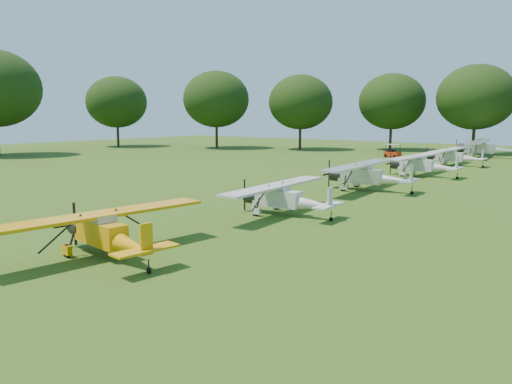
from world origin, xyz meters
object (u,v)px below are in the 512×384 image
Objects in this scene: aircraft_2 at (106,230)px; aircraft_4 at (367,174)px; aircraft_7 at (484,147)px; aircraft_6 at (453,155)px; aircraft_3 at (284,196)px; golf_cart at (392,153)px; aircraft_5 at (421,163)px.

aircraft_4 is at bearing 95.85° from aircraft_2.
aircraft_4 is 0.90× the size of aircraft_7.
aircraft_6 is (-0.37, 22.99, -0.09)m from aircraft_4.
aircraft_4 is (-0.28, 11.47, 0.16)m from aircraft_3.
golf_cart is (-9.63, 52.36, -0.51)m from aircraft_2.
aircraft_7 reaches higher than aircraft_3.
aircraft_6 is at bearing 96.98° from aircraft_2.
aircraft_2 is 33.97m from aircraft_5.
aircraft_7 reaches higher than aircraft_5.
aircraft_7 reaches higher than aircraft_2.
aircraft_6 is at bearing 87.08° from aircraft_3.
aircraft_7 is at bearing 86.72° from aircraft_3.
aircraft_5 reaches higher than aircraft_6.
aircraft_4 is 11.19m from aircraft_5.
aircraft_5 reaches higher than aircraft_2.
aircraft_5 is at bearing -48.48° from golf_cart.
aircraft_6 is at bearing 86.71° from aircraft_4.
aircraft_4 is 23.00m from aircraft_6.
aircraft_3 is 42.37m from golf_cart.
aircraft_5 is (0.71, 33.96, 0.11)m from aircraft_2.
aircraft_4 reaches higher than golf_cart.
aircraft_3 is 22.66m from aircraft_5.
aircraft_7 is 5.37× the size of golf_cart.
golf_cart is (-10.34, 18.40, -0.62)m from aircraft_5.
aircraft_2 reaches higher than golf_cart.
aircraft_7 reaches higher than golf_cart.
aircraft_2 is at bearing -90.35° from aircraft_6.
aircraft_6 is at bearing -97.23° from aircraft_7.
aircraft_7 is 11.99m from golf_cart.
aircraft_2 is 22.78m from aircraft_4.
aircraft_5 is at bearing -95.88° from aircraft_7.
golf_cart is at bearing 100.27° from aircraft_3.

